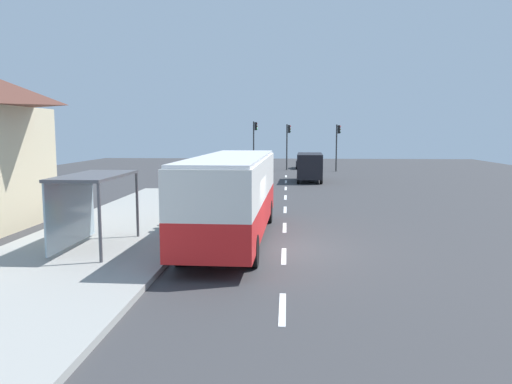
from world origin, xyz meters
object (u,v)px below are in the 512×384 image
Objects in this scene: white_van at (310,165)px; recycling_bin_blue at (172,219)px; traffic_light_near_side at (338,140)px; recycling_bin_orange at (179,214)px; bus at (232,192)px; sedan_near at (305,161)px; bus_shelter at (86,192)px; recycling_bin_green at (176,216)px; traffic_light_median at (288,140)px; traffic_light_far_side at (255,138)px.

white_van reaches higher than recycling_bin_blue.
traffic_light_near_side is (9.70, 33.09, 2.56)m from recycling_bin_blue.
recycling_bin_orange is at bearing -107.02° from traffic_light_near_side.
bus is 23.39m from white_van.
traffic_light_near_side reaches higher than sedan_near.
white_van is 15.03m from sedan_near.
recycling_bin_orange is at bearing 63.26° from bus_shelter.
recycling_bin_green is 34.39m from traffic_light_median.
sedan_near is at bearing 83.98° from bus.
sedan_near is at bearing 79.73° from recycling_bin_orange.
bus_shelter is at bearing -102.20° from sedan_near.
traffic_light_near_side is at bearing 71.72° from bus_shelter.
white_van is 12.92m from traffic_light_far_side.
traffic_light_near_side is 0.99× the size of traffic_light_median.
bus is at bearing -102.03° from traffic_light_near_side.
traffic_light_median is (4.60, 33.99, 2.59)m from recycling_bin_green.
recycling_bin_orange is 33.70m from traffic_light_median.
recycling_bin_green is (-2.49, 1.47, -1.19)m from bus.
sedan_near reaches higher than recycling_bin_orange.
traffic_light_far_side is (1.10, 32.49, 2.77)m from recycling_bin_orange.
bus is 3.51m from recycling_bin_orange.
recycling_bin_orange is 33.24m from traffic_light_near_side.
sedan_near is (4.01, 38.08, -1.05)m from bus.
bus_shelter is at bearing -120.94° from recycling_bin_green.
white_van is 22.53m from recycling_bin_green.
recycling_bin_orange is (0.00, 0.70, 0.00)m from recycling_bin_green.
bus is 34.64m from traffic_light_near_side.
bus is 11.65× the size of recycling_bin_green.
recycling_bin_blue is 0.70m from recycling_bin_green.
white_van is at bearing -107.00° from traffic_light_near_side.
recycling_bin_green is at bearing -100.07° from sedan_near.
traffic_light_near_side is at bearing 77.97° from bus.
traffic_light_near_side is (3.20, -4.22, 2.43)m from sedan_near.
recycling_bin_blue is (-6.50, -37.31, -0.14)m from sedan_near.
recycling_bin_orange is 5.12m from bus_shelter.
sedan_near is 37.87m from recycling_bin_blue.
bus is at bearing -30.58° from recycling_bin_green.
bus_shelter reaches higher than white_van.
bus_shelter is (-11.91, -36.08, -1.12)m from traffic_light_near_side.
recycling_bin_green is 0.70m from recycling_bin_orange.
white_van is at bearing -90.39° from sedan_near.
bus_shelter is at bearing -126.49° from recycling_bin_blue.
traffic_light_far_side is at bearing 88.11° from recycling_bin_green.
traffic_light_near_side is (7.21, 33.86, 1.37)m from bus.
recycling_bin_blue is 0.18× the size of traffic_light_far_side.
bus is 2.14× the size of traffic_light_far_side.
bus is 34.72m from traffic_light_far_side.
traffic_light_far_side is 3.60m from traffic_light_median.
traffic_light_far_side is (-1.39, 34.66, 1.58)m from bus.
recycling_bin_blue is 3.99m from bus_shelter.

